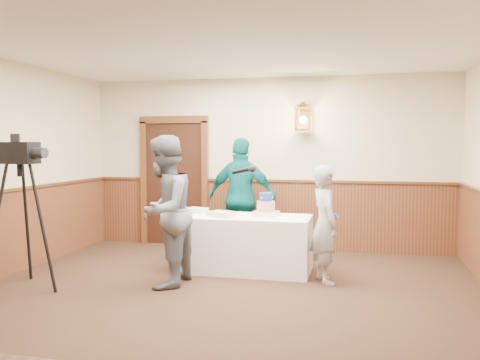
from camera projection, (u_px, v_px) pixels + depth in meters
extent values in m
plane|color=black|center=(205.00, 317.00, 5.03)|extent=(7.00, 7.00, 0.00)
cube|color=beige|center=(267.00, 163.00, 8.34)|extent=(6.00, 0.02, 2.80)
cube|color=white|center=(204.00, 30.00, 4.84)|extent=(6.00, 7.00, 0.02)
cube|color=#512817|center=(267.00, 215.00, 8.38)|extent=(5.98, 0.04, 1.10)
cube|color=#572F17|center=(267.00, 181.00, 8.32)|extent=(5.98, 0.07, 0.04)
cube|color=black|center=(175.00, 183.00, 8.67)|extent=(1.00, 0.06, 2.10)
cube|color=white|center=(243.00, 243.00, 6.86)|extent=(1.80, 0.80, 0.75)
cube|color=beige|center=(266.00, 214.00, 6.85)|extent=(0.34, 0.34, 0.06)
cylinder|color=red|center=(266.00, 206.00, 6.84)|extent=(0.24, 0.24, 0.14)
cylinder|color=navy|center=(266.00, 197.00, 6.83)|extent=(0.17, 0.17, 0.11)
cube|color=#E2CE87|center=(222.00, 214.00, 6.79)|extent=(0.40, 0.36, 0.07)
cube|color=#8FC188|center=(197.00, 210.00, 7.17)|extent=(0.33, 0.29, 0.06)
imported|color=slate|center=(164.00, 211.00, 6.10)|extent=(0.72, 0.91, 1.82)
cylinder|color=black|center=(242.00, 171.00, 5.69)|extent=(0.23, 0.09, 0.09)
sphere|color=black|center=(252.00, 169.00, 5.63)|extent=(0.08, 0.08, 0.08)
imported|color=#98999D|center=(325.00, 224.00, 6.26)|extent=(0.53, 0.63, 1.46)
imported|color=#075554|center=(242.00, 198.00, 7.68)|extent=(1.10, 0.54, 1.82)
cube|color=black|center=(19.00, 153.00, 5.91)|extent=(0.44, 0.27, 0.25)
cylinder|color=black|center=(39.00, 153.00, 5.82)|extent=(0.18, 0.14, 0.13)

